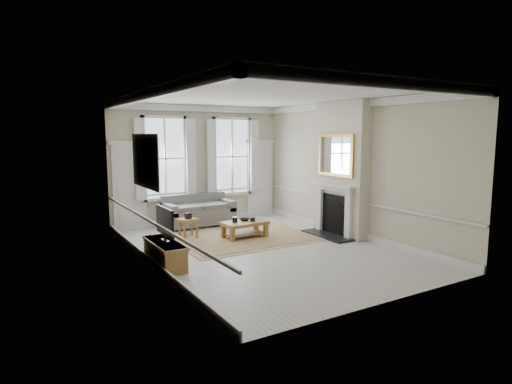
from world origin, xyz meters
TOP-DOWN VIEW (x-y plane):
  - floor at (0.00, 0.00)m, footprint 7.20×7.20m
  - ceiling at (0.00, 0.00)m, footprint 7.20×7.20m
  - back_wall at (0.00, 3.60)m, footprint 5.20×0.00m
  - left_wall at (-2.60, 0.00)m, footprint 0.00×7.20m
  - right_wall at (2.60, 0.00)m, footprint 0.00×7.20m
  - window_left at (-1.05, 3.55)m, footprint 1.26×0.20m
  - window_right at (1.05, 3.55)m, footprint 1.26×0.20m
  - door_left at (-2.05, 3.56)m, footprint 0.90×0.08m
  - door_right at (2.05, 3.56)m, footprint 0.90×0.08m
  - painting at (-2.56, 0.30)m, footprint 0.05×1.66m
  - chimney_breast at (2.43, 0.20)m, footprint 0.35×1.70m
  - hearth at (2.00, 0.20)m, footprint 0.55×1.50m
  - fireplace at (2.20, 0.20)m, footprint 0.21×1.45m
  - mirror at (2.21, 0.20)m, footprint 0.06×1.26m
  - sofa at (-0.28, 3.11)m, footprint 1.93×0.94m
  - side_table at (-1.09, 1.83)m, footprint 0.53×0.53m
  - rug at (0.13, 1.13)m, footprint 3.50×2.60m
  - coffee_table at (0.13, 1.13)m, footprint 1.14×0.70m
  - ceramic_pot_a at (-0.12, 1.18)m, footprint 0.13×0.13m
  - ceramic_pot_b at (0.33, 1.08)m, footprint 0.13×0.13m
  - bowl at (0.18, 1.23)m, footprint 0.32×0.32m
  - tv_stand at (-2.34, -0.07)m, footprint 0.44×1.37m
  - tv at (-2.32, -0.07)m, footprint 0.08×0.90m

SIDE VIEW (x-z plane):
  - floor at x=0.00m, z-range 0.00..0.00m
  - rug at x=0.13m, z-range 0.00..0.02m
  - hearth at x=2.00m, z-range 0.00..0.05m
  - tv_stand at x=-2.34m, z-range 0.00..0.49m
  - coffee_table at x=0.13m, z-range 0.13..0.54m
  - sofa at x=-0.28m, z-range -0.07..0.81m
  - side_table at x=-1.09m, z-range 0.14..0.64m
  - bowl at x=0.18m, z-range 0.41..0.47m
  - ceramic_pot_b at x=0.33m, z-range 0.41..0.51m
  - ceramic_pot_a at x=-0.12m, z-range 0.41..0.54m
  - fireplace at x=2.20m, z-range 0.07..1.40m
  - tv at x=-2.32m, z-range 0.54..1.22m
  - door_left at x=-2.05m, z-range 0.00..2.30m
  - door_right at x=2.05m, z-range 0.00..2.30m
  - back_wall at x=0.00m, z-range -0.90..4.30m
  - left_wall at x=-2.60m, z-range -1.90..5.30m
  - right_wall at x=2.60m, z-range -1.90..5.30m
  - chimney_breast at x=2.43m, z-range 0.01..3.39m
  - window_left at x=-1.05m, z-range 0.80..3.00m
  - window_right at x=1.05m, z-range 0.80..3.00m
  - painting at x=-2.56m, z-range 1.52..2.58m
  - mirror at x=2.21m, z-range 1.52..2.58m
  - ceiling at x=0.00m, z-range 3.40..3.40m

